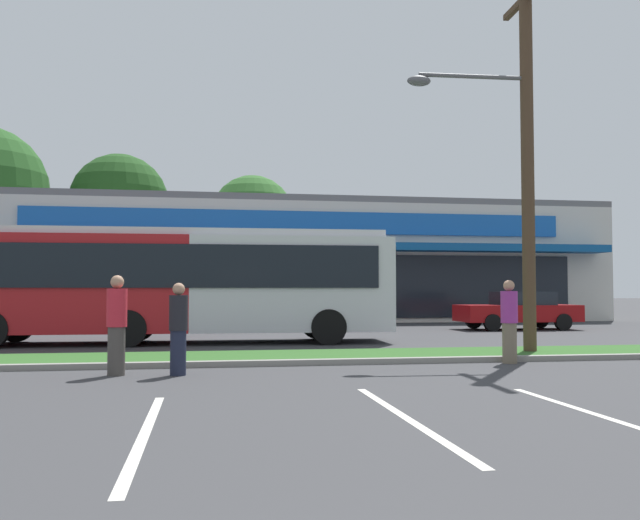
{
  "coord_description": "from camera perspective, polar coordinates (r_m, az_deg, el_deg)",
  "views": [
    {
      "loc": [
        -1.07,
        -0.98,
        1.52
      ],
      "look_at": [
        2.14,
        18.1,
        2.39
      ],
      "focal_mm": 38.24,
      "sensor_mm": 36.0,
      "label": 1
    }
  ],
  "objects": [
    {
      "name": "parking_stripe_1",
      "position": [
        7.74,
        -14.44,
        -13.8
      ],
      "size": [
        0.12,
        4.8,
        0.01
      ],
      "primitive_type": "cube",
      "color": "silver",
      "rests_on": "ground_plane"
    },
    {
      "name": "utility_pole",
      "position": [
        16.85,
        16.47,
        8.99
      ],
      "size": [
        3.03,
        2.4,
        9.05
      ],
      "color": "#4C3826",
      "rests_on": "ground_plane"
    },
    {
      "name": "tree_mid",
      "position": [
        47.42,
        -5.69,
        3.57
      ],
      "size": [
        5.79,
        5.79,
        9.49
      ],
      "color": "#473323",
      "rests_on": "ground_plane"
    },
    {
      "name": "car_0",
      "position": [
        27.66,
        16.27,
        -4.04
      ],
      "size": [
        4.6,
        2.02,
        1.47
      ],
      "rotation": [
        0.0,
        0.0,
        3.14
      ],
      "color": "maroon",
      "rests_on": "ground_plane"
    },
    {
      "name": "parking_stripe_3",
      "position": [
        8.99,
        22.94,
        -12.08
      ],
      "size": [
        0.12,
        4.8,
        0.01
      ],
      "primitive_type": "cube",
      "color": "silver",
      "rests_on": "ground_plane"
    },
    {
      "name": "city_bus",
      "position": [
        20.09,
        -12.54,
        -1.8
      ],
      "size": [
        12.92,
        2.93,
        3.25
      ],
      "rotation": [
        0.0,
        0.0,
        -0.03
      ],
      "color": "#AD191E",
      "rests_on": "ground_plane"
    },
    {
      "name": "parking_stripe_2",
      "position": [
        8.38,
        7.25,
        -12.98
      ],
      "size": [
        0.12,
        4.8,
        0.01
      ],
      "primitive_type": "cube",
      "color": "silver",
      "rests_on": "ground_plane"
    },
    {
      "name": "pedestrian_near_bench",
      "position": [
        14.84,
        15.56,
        -4.97
      ],
      "size": [
        0.35,
        0.35,
        1.74
      ],
      "rotation": [
        0.0,
        0.0,
        0.16
      ],
      "color": "#726651",
      "rests_on": "ground_plane"
    },
    {
      "name": "pedestrian_far",
      "position": [
        12.79,
        -16.65,
        -5.23
      ],
      "size": [
        0.36,
        0.36,
        1.79
      ],
      "rotation": [
        0.0,
        0.0,
        2.23
      ],
      "color": "#47423D",
      "rests_on": "ground_plane"
    },
    {
      "name": "grass_median",
      "position": [
        15.08,
        -5.49,
        -8.11
      ],
      "size": [
        56.0,
        2.2,
        0.12
      ],
      "primitive_type": "cube",
      "color": "#2D5B23",
      "rests_on": "ground_plane"
    },
    {
      "name": "tree_mid_left",
      "position": [
        46.81,
        -16.45,
        4.65
      ],
      "size": [
        6.33,
        6.33,
        10.49
      ],
      "color": "#473323",
      "rests_on": "ground_plane"
    },
    {
      "name": "storefront_building",
      "position": [
        37.03,
        -2.61,
        -0.27
      ],
      "size": [
        31.22,
        12.84,
        5.99
      ],
      "color": "beige",
      "rests_on": "ground_plane"
    },
    {
      "name": "pedestrian_by_pole",
      "position": [
        12.54,
        -11.77,
        -5.66
      ],
      "size": [
        0.33,
        0.33,
        1.66
      ],
      "rotation": [
        0.0,
        0.0,
        0.51
      ],
      "color": "#1E2338",
      "rests_on": "ground_plane"
    },
    {
      "name": "curb_lip",
      "position": [
        13.87,
        -5.13,
        -8.6
      ],
      "size": [
        56.0,
        0.24,
        0.12
      ],
      "primitive_type": "cube",
      "color": "gray",
      "rests_on": "ground_plane"
    }
  ]
}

